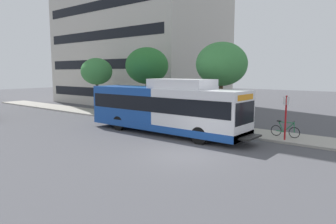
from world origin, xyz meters
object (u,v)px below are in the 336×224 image
street_tree_mid_block (147,66)px  street_tree_far_block (97,72)px  bus_stop_sign_pole (286,114)px  street_tree_near_stop (222,64)px  bicycle_parked (285,130)px  transit_bus (165,108)px

street_tree_mid_block → street_tree_far_block: (0.33, 7.37, -0.47)m
bus_stop_sign_pole → street_tree_far_block: street_tree_far_block is taller
bus_stop_sign_pole → street_tree_mid_block: (1.66, 12.52, 2.97)m
street_tree_mid_block → street_tree_near_stop: bearing=-90.3°
bicycle_parked → street_tree_mid_block: bearing=86.2°
transit_bus → street_tree_near_stop: 5.36m
transit_bus → street_tree_far_block: street_tree_far_block is taller
street_tree_near_stop → street_tree_mid_block: 7.32m
bus_stop_sign_pole → bicycle_parked: (0.86, 0.27, -1.09)m
transit_bus → street_tree_mid_block: bearing=52.9°
transit_bus → bicycle_parked: 7.68m
transit_bus → street_tree_far_block: (4.43, 12.78, 2.44)m
street_tree_near_stop → street_tree_far_block: size_ratio=1.13×
bicycle_parked → transit_bus: bearing=115.7°
bus_stop_sign_pole → bicycle_parked: bus_stop_sign_pole is taller
transit_bus → street_tree_near_stop: size_ratio=2.02×
transit_bus → street_tree_near_stop: bearing=-25.3°
bus_stop_sign_pole → street_tree_far_block: size_ratio=0.48×
bus_stop_sign_pole → bicycle_parked: bearing=17.2°
street_tree_near_stop → street_tree_mid_block: street_tree_near_stop is taller
transit_bus → bus_stop_sign_pole: transit_bus is taller
transit_bus → street_tree_far_block: size_ratio=2.28×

